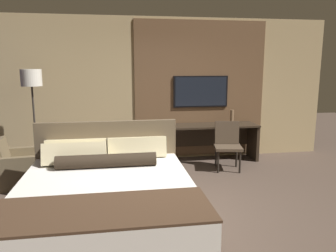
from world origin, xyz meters
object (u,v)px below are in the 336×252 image
object	(u,v)px
armchair_by_window	(19,169)
vase_tall	(232,117)
desk	(203,135)
desk_chair	(227,141)
tv	(201,92)
bed	(106,202)
floor_lamp	(32,86)

from	to	relation	value
armchair_by_window	vase_tall	bearing A→B (deg)	-83.23
desk	desk_chair	xyz separation A→B (m)	(0.31, -0.59, -0.00)
tv	desk	bearing A→B (deg)	-90.00
vase_tall	bed	bearing A→B (deg)	-132.40
desk	tv	size ratio (longest dim) A/B	1.93
desk	armchair_by_window	xyz separation A→B (m)	(-3.25, -0.85, -0.25)
armchair_by_window	desk_chair	bearing A→B (deg)	-92.39
tv	desk_chair	size ratio (longest dim) A/B	1.28
desk	floor_lamp	xyz separation A→B (m)	(-3.08, -0.35, 1.02)
armchair_by_window	desk	bearing A→B (deg)	-82.00
bed	armchair_by_window	world-z (taller)	bed
bed	vase_tall	world-z (taller)	bed
desk	tv	distance (m)	0.88
desk	vase_tall	xyz separation A→B (m)	(0.62, 0.07, 0.35)
bed	desk_chair	world-z (taller)	bed
bed	armchair_by_window	bearing A→B (deg)	128.82
floor_lamp	vase_tall	xyz separation A→B (m)	(3.69, 0.43, -0.67)
desk_chair	floor_lamp	xyz separation A→B (m)	(-3.38, 0.23, 1.02)
floor_lamp	tv	bearing A→B (deg)	10.64
tv	bed	bearing A→B (deg)	-122.88
armchair_by_window	bed	bearing A→B (deg)	-147.78
tv	armchair_by_window	xyz separation A→B (m)	(-3.25, -1.07, -1.11)
bed	vase_tall	distance (m)	3.67
desk	floor_lamp	world-z (taller)	floor_lamp
desk	armchair_by_window	world-z (taller)	armchair_by_window
floor_lamp	vase_tall	distance (m)	3.78
armchair_by_window	vase_tall	distance (m)	4.02
tv	armchair_by_window	world-z (taller)	tv
tv	vase_tall	world-z (taller)	tv
desk_chair	floor_lamp	size ratio (longest dim) A/B	0.48
armchair_by_window	vase_tall	xyz separation A→B (m)	(3.87, 0.92, 0.61)
desk_chair	bed	bearing A→B (deg)	-125.36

